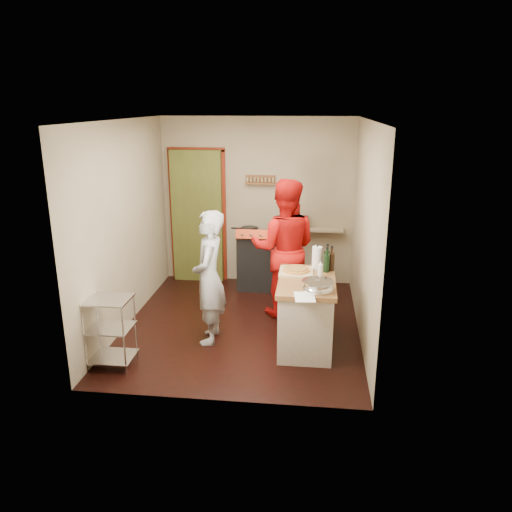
# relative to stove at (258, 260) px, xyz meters

# --- Properties ---
(floor) EXTENTS (3.50, 3.50, 0.00)m
(floor) POSITION_rel_stove_xyz_m (-0.05, -1.42, -0.45)
(floor) COLOR black
(floor) RESTS_ON ground
(back_wall) EXTENTS (3.00, 0.44, 2.60)m
(back_wall) POSITION_rel_stove_xyz_m (-0.69, 0.36, 0.68)
(back_wall) COLOR tan
(back_wall) RESTS_ON ground
(left_wall) EXTENTS (0.04, 3.50, 2.60)m
(left_wall) POSITION_rel_stove_xyz_m (-1.55, -1.42, 0.85)
(left_wall) COLOR tan
(left_wall) RESTS_ON ground
(right_wall) EXTENTS (0.04, 3.50, 2.60)m
(right_wall) POSITION_rel_stove_xyz_m (1.45, -1.42, 0.85)
(right_wall) COLOR tan
(right_wall) RESTS_ON ground
(ceiling) EXTENTS (3.00, 3.50, 0.02)m
(ceiling) POSITION_rel_stove_xyz_m (-0.05, -1.42, 2.16)
(ceiling) COLOR white
(ceiling) RESTS_ON back_wall
(stove) EXTENTS (0.60, 0.63, 1.00)m
(stove) POSITION_rel_stove_xyz_m (0.00, 0.00, 0.00)
(stove) COLOR black
(stove) RESTS_ON ground
(wire_shelving) EXTENTS (0.48, 0.40, 0.80)m
(wire_shelving) POSITION_rel_stove_xyz_m (-1.33, -2.62, -0.01)
(wire_shelving) COLOR silver
(wire_shelving) RESTS_ON ground
(island) EXTENTS (0.66, 1.26, 1.15)m
(island) POSITION_rel_stove_xyz_m (0.79, -1.90, -0.00)
(island) COLOR beige
(island) RESTS_ON ground
(person_stripe) EXTENTS (0.42, 0.61, 1.61)m
(person_stripe) POSITION_rel_stove_xyz_m (-0.37, -1.89, 0.36)
(person_stripe) COLOR #B2B3B7
(person_stripe) RESTS_ON ground
(person_red) EXTENTS (0.91, 0.71, 1.86)m
(person_red) POSITION_rel_stove_xyz_m (0.46, -0.98, 0.48)
(person_red) COLOR #B80E0C
(person_red) RESTS_ON ground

